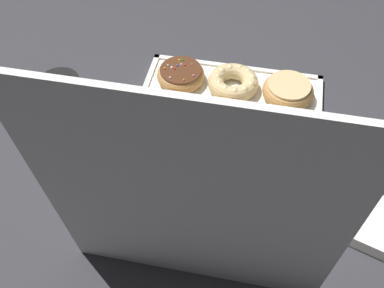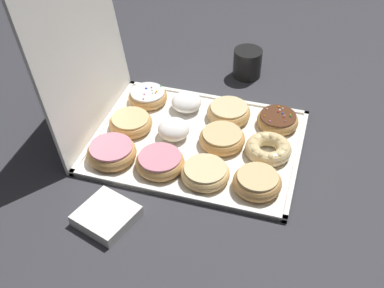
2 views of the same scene
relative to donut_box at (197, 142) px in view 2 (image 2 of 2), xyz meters
name	(u,v)px [view 2 (image 2 of 2)]	position (x,y,z in m)	size (l,w,h in m)	color
ground_plane	(197,144)	(0.00, 0.00, -0.01)	(3.00, 3.00, 0.00)	#333338
donut_box	(197,142)	(0.00, 0.00, 0.00)	(0.40, 0.52, 0.01)	white
box_lid_open	(80,47)	(0.00, 0.30, 0.23)	(0.40, 0.47, 0.01)	white
glazed_ring_donut_0	(257,182)	(-0.12, -0.18, 0.03)	(0.11, 0.11, 0.04)	tan
cruller_donut_1	(268,149)	(0.00, -0.18, 0.02)	(0.12, 0.12, 0.04)	#EACC8C
sprinkle_donut_2	(278,120)	(0.12, -0.19, 0.02)	(0.11, 0.11, 0.04)	tan
glazed_ring_donut_3	(205,173)	(-0.13, -0.06, 0.02)	(0.12, 0.12, 0.03)	#E5B770
glazed_ring_donut_4	(222,138)	(0.01, -0.06, 0.02)	(0.12, 0.12, 0.04)	tan
glazed_ring_donut_5	(229,112)	(0.12, -0.05, 0.02)	(0.12, 0.12, 0.04)	tan
pink_frosted_donut_6	(160,162)	(-0.12, 0.06, 0.02)	(0.12, 0.12, 0.04)	tan
powdered_filled_donut_7	(173,130)	(0.00, 0.06, 0.03)	(0.08, 0.08, 0.05)	white
powdered_filled_donut_8	(186,102)	(0.12, 0.07, 0.03)	(0.08, 0.08, 0.05)	white
pink_frosted_donut_9	(112,152)	(-0.12, 0.18, 0.03)	(0.12, 0.12, 0.04)	tan
glazed_ring_donut_10	(131,123)	(0.00, 0.18, 0.02)	(0.11, 0.11, 0.04)	tan
sprinkle_donut_11	(148,96)	(0.13, 0.18, 0.02)	(0.11, 0.11, 0.04)	tan
coffee_mug	(248,62)	(0.36, -0.06, 0.04)	(0.11, 0.09, 0.09)	black
napkin_stack	(106,216)	(-0.30, 0.12, 0.01)	(0.11, 0.11, 0.03)	white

